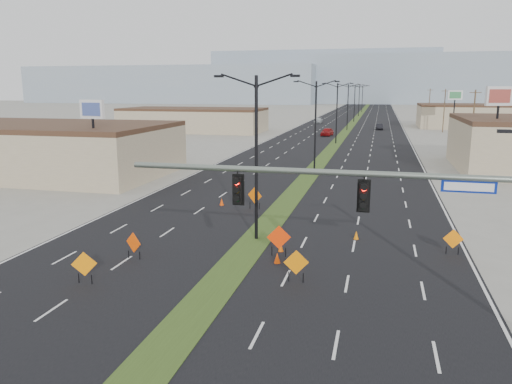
% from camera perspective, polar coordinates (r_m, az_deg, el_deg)
% --- Properties ---
extents(ground, '(600.00, 600.00, 0.00)m').
position_cam_1_polar(ground, '(20.68, -8.27, -14.98)').
color(ground, gray).
rests_on(ground, ground).
extents(road_surface, '(25.00, 400.00, 0.02)m').
position_cam_1_polar(road_surface, '(117.61, 10.48, 7.13)').
color(road_surface, black).
rests_on(road_surface, ground).
extents(median_strip, '(2.00, 400.00, 0.04)m').
position_cam_1_polar(median_strip, '(117.61, 10.48, 7.13)').
color(median_strip, '#324719').
rests_on(median_strip, ground).
extents(building_sw_far, '(30.00, 14.00, 4.50)m').
position_cam_1_polar(building_sw_far, '(109.51, -7.12, 8.08)').
color(building_sw_far, tan).
rests_on(building_sw_far, ground).
extents(mesa_west, '(180.00, 50.00, 22.00)m').
position_cam_1_polar(mesa_west, '(323.11, -9.45, 12.00)').
color(mesa_west, '#8A9BAC').
rests_on(mesa_west, ground).
extents(mesa_center, '(220.00, 50.00, 28.00)m').
position_cam_1_polar(mesa_center, '(318.75, 20.31, 11.98)').
color(mesa_center, '#8A9BAC').
rests_on(mesa_center, ground).
extents(mesa_backdrop, '(140.00, 50.00, 32.00)m').
position_cam_1_polar(mesa_backdrop, '(339.13, 7.84, 12.88)').
color(mesa_backdrop, '#8A9BAC').
rests_on(mesa_backdrop, ground).
extents(signal_mast, '(16.30, 0.60, 8.00)m').
position_cam_1_polar(signal_mast, '(19.59, 17.57, -1.99)').
color(signal_mast, slate).
rests_on(signal_mast, ground).
extents(streetlight_0, '(5.15, 0.24, 10.02)m').
position_cam_1_polar(streetlight_0, '(30.15, 0.03, 4.47)').
color(streetlight_0, black).
rests_on(streetlight_0, ground).
extents(streetlight_1, '(5.15, 0.24, 10.02)m').
position_cam_1_polar(streetlight_1, '(57.60, 6.81, 7.91)').
color(streetlight_1, black).
rests_on(streetlight_1, ground).
extents(streetlight_2, '(5.15, 0.24, 10.02)m').
position_cam_1_polar(streetlight_2, '(85.41, 9.22, 9.10)').
color(streetlight_2, black).
rests_on(streetlight_2, ground).
extents(streetlight_3, '(5.15, 0.24, 10.02)m').
position_cam_1_polar(streetlight_3, '(113.31, 10.45, 9.70)').
color(streetlight_3, black).
rests_on(streetlight_3, ground).
extents(streetlight_4, '(5.15, 0.24, 10.02)m').
position_cam_1_polar(streetlight_4, '(141.26, 11.20, 10.06)').
color(streetlight_4, black).
rests_on(streetlight_4, ground).
extents(streetlight_5, '(5.15, 0.24, 10.02)m').
position_cam_1_polar(streetlight_5, '(169.22, 11.70, 10.30)').
color(streetlight_5, black).
rests_on(streetlight_5, ground).
extents(streetlight_6, '(5.15, 0.24, 10.02)m').
position_cam_1_polar(streetlight_6, '(197.19, 12.06, 10.47)').
color(streetlight_6, black).
rests_on(streetlight_6, ground).
extents(utility_pole_1, '(1.60, 0.20, 9.00)m').
position_cam_1_polar(utility_pole_1, '(78.21, 23.56, 7.49)').
color(utility_pole_1, '#4C3823').
rests_on(utility_pole_1, ground).
extents(utility_pole_2, '(1.60, 0.20, 9.00)m').
position_cam_1_polar(utility_pole_2, '(112.84, 20.70, 8.75)').
color(utility_pole_2, '#4C3823').
rests_on(utility_pole_2, ground).
extents(utility_pole_3, '(1.60, 0.20, 9.00)m').
position_cam_1_polar(utility_pole_3, '(147.65, 19.18, 9.41)').
color(utility_pole_3, '#4C3823').
rests_on(utility_pole_3, ground).
extents(car_left, '(2.44, 4.77, 1.55)m').
position_cam_1_polar(car_left, '(99.47, 8.13, 6.82)').
color(car_left, maroon).
rests_on(car_left, ground).
extents(car_mid, '(1.68, 4.09, 1.32)m').
position_cam_1_polar(car_mid, '(116.60, 13.91, 7.26)').
color(car_mid, black).
rests_on(car_mid, ground).
extents(car_far, '(1.96, 4.70, 1.36)m').
position_cam_1_polar(car_far, '(134.71, 7.12, 8.10)').
color(car_far, silver).
rests_on(car_far, ground).
extents(construction_sign_0, '(1.07, 0.47, 1.53)m').
position_cam_1_polar(construction_sign_0, '(28.33, -13.82, -5.75)').
color(construction_sign_0, '#DB4204').
rests_on(construction_sign_0, ground).
extents(construction_sign_1, '(1.13, 0.51, 1.61)m').
position_cam_1_polar(construction_sign_1, '(25.53, -19.04, -7.91)').
color(construction_sign_1, orange).
rests_on(construction_sign_1, ground).
extents(construction_sign_2, '(1.23, 0.57, 1.77)m').
position_cam_1_polar(construction_sign_2, '(38.64, -0.14, -0.48)').
color(construction_sign_2, '#D75804').
rests_on(construction_sign_2, ground).
extents(construction_sign_3, '(1.32, 0.36, 1.79)m').
position_cam_1_polar(construction_sign_3, '(27.93, 2.63, -5.30)').
color(construction_sign_3, red).
rests_on(construction_sign_3, ground).
extents(construction_sign_4, '(1.21, 0.32, 1.64)m').
position_cam_1_polar(construction_sign_4, '(24.40, 4.61, -8.15)').
color(construction_sign_4, orange).
rests_on(construction_sign_4, ground).
extents(construction_sign_5, '(1.12, 0.09, 1.49)m').
position_cam_1_polar(construction_sign_5, '(30.37, 21.61, -5.10)').
color(construction_sign_5, orange).
rests_on(construction_sign_5, ground).
extents(cone_0, '(0.43, 0.43, 0.60)m').
position_cam_1_polar(cone_0, '(27.09, 2.44, -7.55)').
color(cone_0, '#E33F04').
rests_on(cone_0, ground).
extents(cone_1, '(0.40, 0.40, 0.54)m').
position_cam_1_polar(cone_1, '(28.96, 2.85, -6.32)').
color(cone_1, '#D85004').
rests_on(cone_1, ground).
extents(cone_2, '(0.37, 0.37, 0.54)m').
position_cam_1_polar(cone_2, '(31.81, 11.38, -4.87)').
color(cone_2, orange).
rests_on(cone_2, ground).
extents(cone_3, '(0.37, 0.37, 0.59)m').
position_cam_1_polar(cone_3, '(40.14, -3.94, -1.13)').
color(cone_3, '#D53C04').
rests_on(cone_3, ground).
extents(pole_sign_west, '(2.69, 0.79, 8.17)m').
position_cam_1_polar(pole_sign_west, '(50.35, -18.18, 8.19)').
color(pole_sign_west, black).
rests_on(pole_sign_west, ground).
extents(pole_sign_east_near, '(2.98, 1.47, 9.43)m').
position_cam_1_polar(pole_sign_east_near, '(60.24, 26.00, 9.15)').
color(pole_sign_east_near, black).
rests_on(pole_sign_east_near, ground).
extents(pole_sign_east_far, '(2.87, 0.82, 8.74)m').
position_cam_1_polar(pole_sign_east_far, '(110.67, 21.79, 9.88)').
color(pole_sign_east_far, black).
rests_on(pole_sign_east_far, ground).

